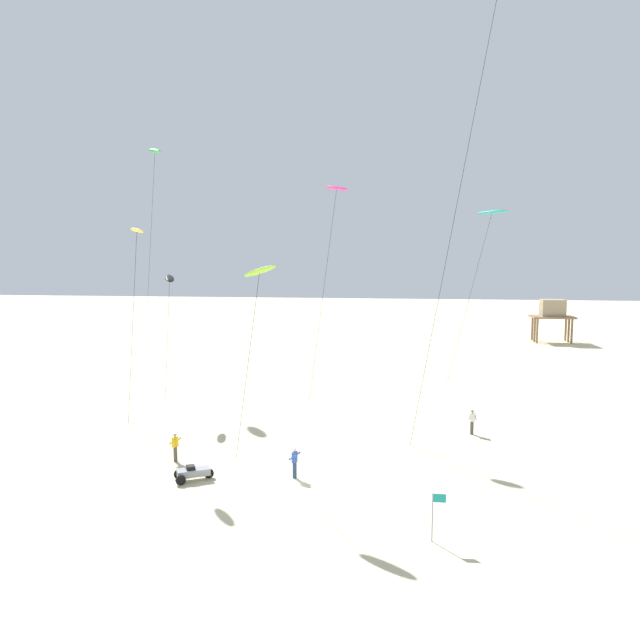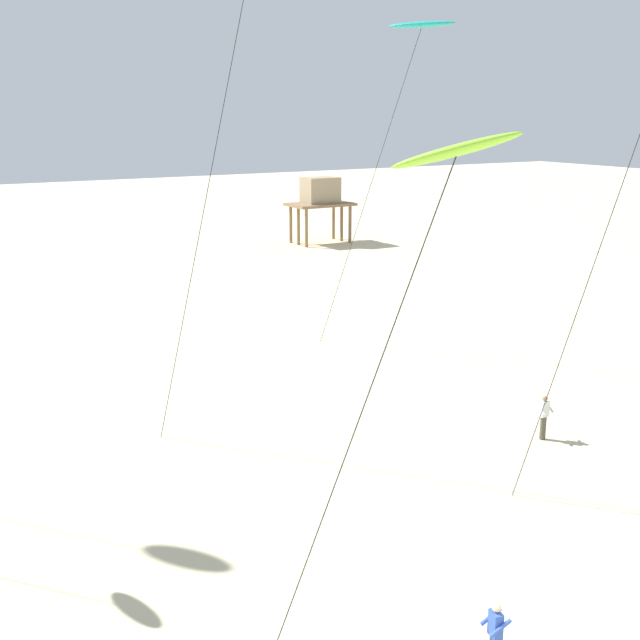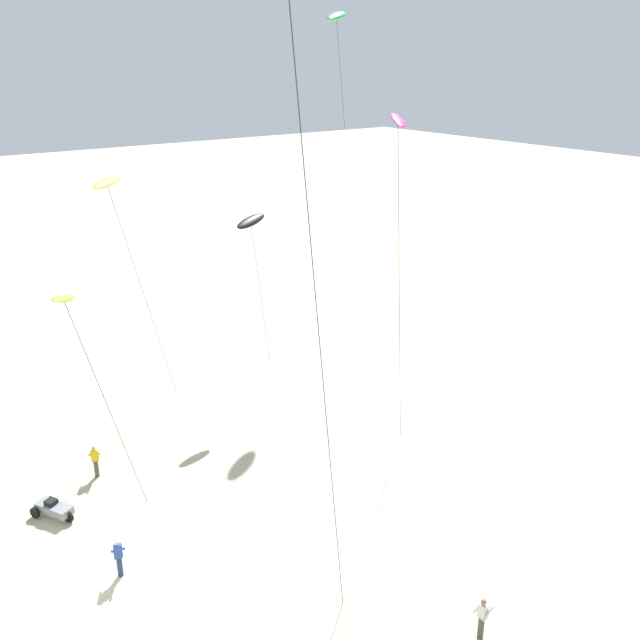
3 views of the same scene
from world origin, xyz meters
TOP-DOWN VIEW (x-y plane):
  - ground_plane at (0.00, 0.00)m, footprint 260.00×260.00m
  - kite_lime at (-1.25, 1.19)m, footprint 3.35×3.83m
  - kite_black at (-11.50, 14.96)m, footprint 2.20×3.17m
  - kite_green at (-16.53, 25.00)m, footprint 5.74×7.50m
  - kite_teal at (13.64, 21.95)m, footprint 4.29×5.47m
  - kite_yellow at (-10.11, 6.29)m, footprint 3.85×4.97m
  - kite_magenta at (1.45, 14.30)m, footprint 3.59×4.26m
  - kite_flyer_nearest at (10.96, 10.38)m, footprint 0.54×0.51m
  - kite_flyer_middle at (0.52, 1.38)m, footprint 0.62×0.64m
  - kite_flyer_furthest at (-6.74, 3.02)m, footprint 0.67×0.69m
  - stilt_house at (27.24, 53.93)m, footprint 5.58×3.52m
  - beach_buggy at (-4.80, 0.41)m, footprint 2.09×1.60m
  - marker_flag at (7.51, -4.78)m, footprint 0.57×0.05m

SIDE VIEW (x-z plane):
  - ground_plane at x=0.00m, z-range 0.00..0.00m
  - beach_buggy at x=-4.80m, z-range 0.02..0.84m
  - kite_flyer_nearest at x=10.96m, z-range 0.06..1.73m
  - kite_flyer_middle at x=0.52m, z-range 0.06..1.73m
  - kite_flyer_furthest at x=-6.74m, z-range 0.06..1.73m
  - marker_flag at x=7.51m, z-range 0.44..2.54m
  - stilt_house at x=27.24m, z-range 1.28..7.10m
  - kite_black at x=-11.50m, z-range 4.75..15.30m
  - kite_lime at x=-1.25m, z-range 5.16..16.68m
  - kite_yellow at x=-10.11m, z-range 6.36..20.04m
  - kite_teal at x=13.64m, z-range 7.52..23.09m
  - kite_magenta at x=1.45m, z-range 7.84..24.85m
  - kite_green at x=-16.53m, z-range 10.38..32.37m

